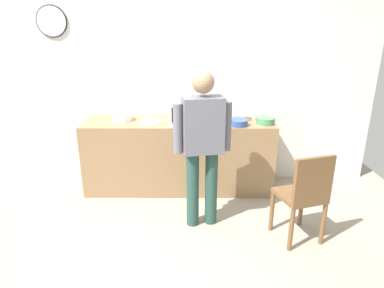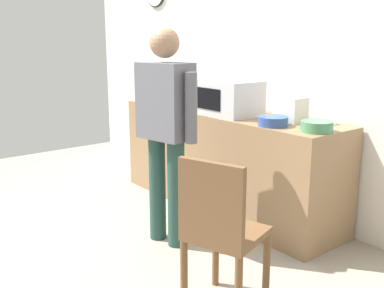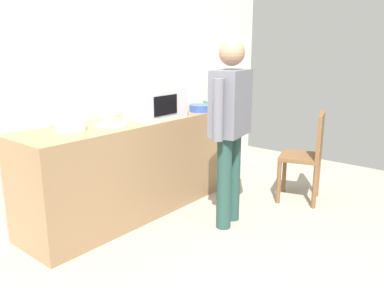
{
  "view_description": "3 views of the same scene",
  "coord_description": "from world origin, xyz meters",
  "px_view_note": "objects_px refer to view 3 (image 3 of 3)",
  "views": [
    {
      "loc": [
        0.32,
        -2.82,
        2.02
      ],
      "look_at": [
        0.3,
        0.76,
        0.77
      ],
      "focal_mm": 31.22,
      "sensor_mm": 36.0,
      "label": 1
    },
    {
      "loc": [
        3.15,
        -1.58,
        1.58
      ],
      "look_at": [
        0.17,
        0.79,
        0.68
      ],
      "focal_mm": 42.79,
      "sensor_mm": 36.0,
      "label": 2
    },
    {
      "loc": [
        -2.36,
        -1.5,
        1.59
      ],
      "look_at": [
        0.35,
        0.74,
        0.7
      ],
      "focal_mm": 36.39,
      "sensor_mm": 36.0,
      "label": 3
    }
  ],
  "objects_px": {
    "salad_bowl": "(200,108)",
    "toaster": "(182,101)",
    "person_standing": "(230,121)",
    "spoon_utensil": "(182,105)",
    "sandwich_plate": "(111,123)",
    "fork_utensil": "(190,105)",
    "cereal_bowl": "(70,126)",
    "wooden_chair": "(308,153)",
    "mixing_bowl": "(213,104)",
    "microwave": "(155,103)"
  },
  "relations": [
    {
      "from": "wooden_chair",
      "to": "sandwich_plate",
      "type": "bearing_deg",
      "value": 144.35
    },
    {
      "from": "sandwich_plate",
      "to": "mixing_bowl",
      "type": "relative_size",
      "value": 1.18
    },
    {
      "from": "sandwich_plate",
      "to": "fork_utensil",
      "type": "xyz_separation_m",
      "value": [
        1.34,
        0.22,
        -0.01
      ]
    },
    {
      "from": "toaster",
      "to": "wooden_chair",
      "type": "xyz_separation_m",
      "value": [
        0.55,
        -1.24,
        -0.49
      ]
    },
    {
      "from": "spoon_utensil",
      "to": "wooden_chair",
      "type": "bearing_deg",
      "value": -77.41
    },
    {
      "from": "mixing_bowl",
      "to": "person_standing",
      "type": "relative_size",
      "value": 0.14
    },
    {
      "from": "salad_bowl",
      "to": "wooden_chair",
      "type": "relative_size",
      "value": 0.24
    },
    {
      "from": "microwave",
      "to": "wooden_chair",
      "type": "height_order",
      "value": "microwave"
    },
    {
      "from": "cereal_bowl",
      "to": "spoon_utensil",
      "type": "distance_m",
      "value": 1.65
    },
    {
      "from": "cereal_bowl",
      "to": "person_standing",
      "type": "height_order",
      "value": "person_standing"
    },
    {
      "from": "sandwich_plate",
      "to": "person_standing",
      "type": "height_order",
      "value": "person_standing"
    },
    {
      "from": "cereal_bowl",
      "to": "person_standing",
      "type": "relative_size",
      "value": 0.15
    },
    {
      "from": "mixing_bowl",
      "to": "spoon_utensil",
      "type": "xyz_separation_m",
      "value": [
        -0.14,
        0.36,
        -0.03
      ]
    },
    {
      "from": "salad_bowl",
      "to": "toaster",
      "type": "distance_m",
      "value": 0.24
    },
    {
      "from": "person_standing",
      "to": "spoon_utensil",
      "type": "bearing_deg",
      "value": 59.96
    },
    {
      "from": "person_standing",
      "to": "wooden_chair",
      "type": "distance_m",
      "value": 1.11
    },
    {
      "from": "microwave",
      "to": "toaster",
      "type": "distance_m",
      "value": 0.58
    },
    {
      "from": "cereal_bowl",
      "to": "wooden_chair",
      "type": "relative_size",
      "value": 0.26
    },
    {
      "from": "microwave",
      "to": "fork_utensil",
      "type": "xyz_separation_m",
      "value": [
        0.84,
        0.27,
        -0.15
      ]
    },
    {
      "from": "salad_bowl",
      "to": "toaster",
      "type": "xyz_separation_m",
      "value": [
        -0.03,
        0.24,
        0.06
      ]
    },
    {
      "from": "sandwich_plate",
      "to": "wooden_chair",
      "type": "height_order",
      "value": "sandwich_plate"
    },
    {
      "from": "salad_bowl",
      "to": "wooden_chair",
      "type": "height_order",
      "value": "salad_bowl"
    },
    {
      "from": "sandwich_plate",
      "to": "cereal_bowl",
      "type": "bearing_deg",
      "value": 167.21
    },
    {
      "from": "microwave",
      "to": "sandwich_plate",
      "type": "distance_m",
      "value": 0.52
    },
    {
      "from": "sandwich_plate",
      "to": "mixing_bowl",
      "type": "height_order",
      "value": "mixing_bowl"
    },
    {
      "from": "spoon_utensil",
      "to": "person_standing",
      "type": "relative_size",
      "value": 0.1
    },
    {
      "from": "toaster",
      "to": "fork_utensil",
      "type": "bearing_deg",
      "value": 23.8
    },
    {
      "from": "toaster",
      "to": "wooden_chair",
      "type": "distance_m",
      "value": 1.44
    },
    {
      "from": "salad_bowl",
      "to": "spoon_utensil",
      "type": "relative_size",
      "value": 1.34
    },
    {
      "from": "cereal_bowl",
      "to": "mixing_bowl",
      "type": "height_order",
      "value": "cereal_bowl"
    },
    {
      "from": "microwave",
      "to": "salad_bowl",
      "type": "height_order",
      "value": "microwave"
    },
    {
      "from": "mixing_bowl",
      "to": "spoon_utensil",
      "type": "relative_size",
      "value": 1.36
    },
    {
      "from": "sandwich_plate",
      "to": "toaster",
      "type": "distance_m",
      "value": 1.06
    },
    {
      "from": "sandwich_plate",
      "to": "cereal_bowl",
      "type": "distance_m",
      "value": 0.37
    },
    {
      "from": "microwave",
      "to": "person_standing",
      "type": "relative_size",
      "value": 0.3
    },
    {
      "from": "wooden_chair",
      "to": "cereal_bowl",
      "type": "bearing_deg",
      "value": 147.89
    },
    {
      "from": "mixing_bowl",
      "to": "toaster",
      "type": "relative_size",
      "value": 1.05
    },
    {
      "from": "microwave",
      "to": "salad_bowl",
      "type": "xyz_separation_m",
      "value": [
        0.58,
        -0.09,
        -0.11
      ]
    },
    {
      "from": "microwave",
      "to": "mixing_bowl",
      "type": "height_order",
      "value": "microwave"
    },
    {
      "from": "salad_bowl",
      "to": "toaster",
      "type": "bearing_deg",
      "value": 96.35
    },
    {
      "from": "sandwich_plate",
      "to": "mixing_bowl",
      "type": "xyz_separation_m",
      "value": [
        1.42,
        -0.06,
        0.02
      ]
    },
    {
      "from": "sandwich_plate",
      "to": "toaster",
      "type": "relative_size",
      "value": 1.24
    },
    {
      "from": "mixing_bowl",
      "to": "salad_bowl",
      "type": "bearing_deg",
      "value": -166.57
    },
    {
      "from": "sandwich_plate",
      "to": "fork_utensil",
      "type": "distance_m",
      "value": 1.36
    },
    {
      "from": "sandwich_plate",
      "to": "spoon_utensil",
      "type": "height_order",
      "value": "sandwich_plate"
    },
    {
      "from": "cereal_bowl",
      "to": "fork_utensil",
      "type": "relative_size",
      "value": 1.45
    },
    {
      "from": "cereal_bowl",
      "to": "toaster",
      "type": "height_order",
      "value": "toaster"
    },
    {
      "from": "salad_bowl",
      "to": "person_standing",
      "type": "relative_size",
      "value": 0.14
    },
    {
      "from": "salad_bowl",
      "to": "person_standing",
      "type": "bearing_deg",
      "value": -123.13
    },
    {
      "from": "fork_utensil",
      "to": "salad_bowl",
      "type": "bearing_deg",
      "value": -125.82
    }
  ]
}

